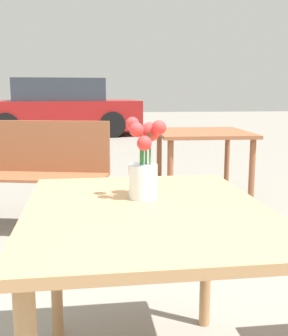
# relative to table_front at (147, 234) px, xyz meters

# --- Properties ---
(table_front) EXTENTS (0.82, 1.01, 0.70)m
(table_front) POSITION_rel_table_front_xyz_m (0.00, 0.00, 0.00)
(table_front) COLOR tan
(table_front) RESTS_ON ground_plane
(flower_vase) EXTENTS (0.14, 0.14, 0.29)m
(flower_vase) POSITION_rel_table_front_xyz_m (0.01, 0.12, 0.20)
(flower_vase) COLOR silver
(flower_vase) RESTS_ON table_front
(bench_near) EXTENTS (1.70, 0.68, 0.85)m
(bench_near) POSITION_rel_table_front_xyz_m (-0.90, 1.98, -0.15)
(bench_near) COLOR brown
(bench_near) RESTS_ON ground_plane
(table_back) EXTENTS (0.82, 0.87, 0.72)m
(table_back) POSITION_rel_table_front_xyz_m (0.77, 2.37, 0.00)
(table_back) COLOR brown
(table_back) RESTS_ON ground_plane
(parked_car) EXTENTS (3.99, 2.26, 1.36)m
(parked_car) POSITION_rel_table_front_xyz_m (-1.11, 9.21, 0.03)
(parked_car) COLOR maroon
(parked_car) RESTS_ON ground_plane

